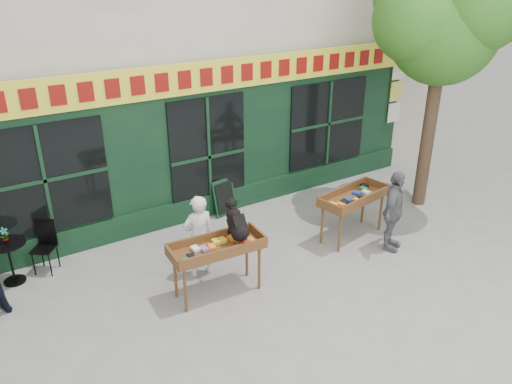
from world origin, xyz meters
The scene contains 11 objects.
ground centered at (0.00, 0.00, 0.00)m, with size 80.00×80.00×0.00m, color slate.
street_tree centered at (4.34, 0.36, 4.11)m, with size 3.05×2.90×5.60m.
book_cart_center centered at (-1.23, -0.27, 0.82)m, with size 1.54×0.72×0.99m.
dog centered at (-0.88, -0.32, 1.29)m, with size 0.34×0.60×0.60m, color black, non-canonical shape.
woman centered at (-1.23, 0.38, 0.76)m, with size 0.55×0.36×1.51m, color silver.
book_cart_right centered at (1.93, -0.03, 0.82)m, with size 1.58×0.86×0.99m.
man_right centered at (2.23, -0.78, 0.79)m, with size 0.93×0.39×1.58m, color #58585D.
bistro_table centered at (-4.02, 1.88, 0.54)m, with size 0.60×0.60×0.76m.
bistro_chair_right centered at (-3.42, 2.00, 0.56)m, with size 0.51×0.51×0.95m.
potted_plant centered at (-4.02, 1.88, 0.91)m, with size 0.15×0.10×0.29m, color gray.
chalkboard centered at (0.29, 2.19, 0.40)m, with size 0.59×0.29×0.79m.
Camera 1 is at (-4.40, -6.39, 4.94)m, focal length 35.00 mm.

